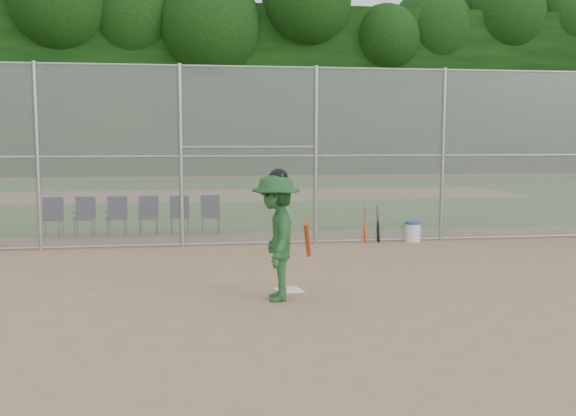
{
  "coord_description": "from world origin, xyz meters",
  "views": [
    {
      "loc": [
        -1.72,
        -9.22,
        2.38
      ],
      "look_at": [
        0.0,
        2.5,
        1.1
      ],
      "focal_mm": 40.0,
      "sensor_mm": 36.0,
      "label": 1
    }
  ],
  "objects": [
    {
      "name": "home_plate",
      "position": [
        -0.27,
        0.57,
        0.01
      ],
      "size": [
        0.46,
        0.46,
        0.02
      ],
      "primitive_type": "cube",
      "rotation": [
        0.0,
        0.0,
        0.22
      ],
      "color": "white",
      "rests_on": "ground"
    },
    {
      "name": "dirt_patch_far",
      "position": [
        0.0,
        18.0,
        0.01
      ],
      "size": [
        24.0,
        24.0,
        0.0
      ],
      "primitive_type": "plane",
      "color": "tan",
      "rests_on": "ground"
    },
    {
      "name": "spare_bats",
      "position": [
        2.32,
        5.01,
        0.42
      ],
      "size": [
        0.36,
        0.24,
        0.85
      ],
      "color": "#D84C14",
      "rests_on": "ground"
    },
    {
      "name": "chair_0",
      "position": [
        -5.15,
        6.86,
        0.48
      ],
      "size": [
        0.54,
        0.52,
        0.96
      ],
      "primitive_type": null,
      "color": "black",
      "rests_on": "ground"
    },
    {
      "name": "chair_5",
      "position": [
        -1.33,
        6.86,
        0.48
      ],
      "size": [
        0.54,
        0.52,
        0.96
      ],
      "primitive_type": null,
      "color": "black",
      "rests_on": "ground"
    },
    {
      "name": "chair_3",
      "position": [
        -2.86,
        6.86,
        0.48
      ],
      "size": [
        0.54,
        0.52,
        0.96
      ],
      "primitive_type": null,
      "color": "black",
      "rests_on": "ground"
    },
    {
      "name": "chair_4",
      "position": [
        -2.09,
        6.86,
        0.48
      ],
      "size": [
        0.54,
        0.52,
        0.96
      ],
      "primitive_type": null,
      "color": "black",
      "rests_on": "ground"
    },
    {
      "name": "chair_2",
      "position": [
        -3.62,
        6.86,
        0.48
      ],
      "size": [
        0.54,
        0.52,
        0.96
      ],
      "primitive_type": null,
      "color": "black",
      "rests_on": "ground"
    },
    {
      "name": "batter_at_plate",
      "position": [
        -0.54,
        0.03,
        0.95
      ],
      "size": [
        0.9,
        1.37,
        1.96
      ],
      "color": "#215227",
      "rests_on": "ground"
    },
    {
      "name": "water_cooler",
      "position": [
        3.31,
        4.98,
        0.24
      ],
      "size": [
        0.37,
        0.37,
        0.47
      ],
      "color": "white",
      "rests_on": "ground"
    },
    {
      "name": "backstop_fence",
      "position": [
        0.0,
        5.0,
        2.07
      ],
      "size": [
        16.09,
        0.09,
        4.0
      ],
      "color": "gray",
      "rests_on": "ground"
    },
    {
      "name": "treeline",
      "position": [
        0.0,
        20.0,
        5.5
      ],
      "size": [
        81.0,
        60.0,
        11.0
      ],
      "color": "black",
      "rests_on": "ground"
    },
    {
      "name": "chair_1",
      "position": [
        -4.39,
        6.86,
        0.48
      ],
      "size": [
        0.54,
        0.52,
        0.96
      ],
      "primitive_type": null,
      "color": "black",
      "rests_on": "ground"
    },
    {
      "name": "grass_strip",
      "position": [
        0.0,
        18.0,
        0.01
      ],
      "size": [
        100.0,
        100.0,
        0.0
      ],
      "primitive_type": "plane",
      "color": "#31671E",
      "rests_on": "ground"
    },
    {
      "name": "ground",
      "position": [
        0.0,
        0.0,
        0.0
      ],
      "size": [
        100.0,
        100.0,
        0.0
      ],
      "primitive_type": "plane",
      "color": "tan",
      "rests_on": "ground"
    }
  ]
}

